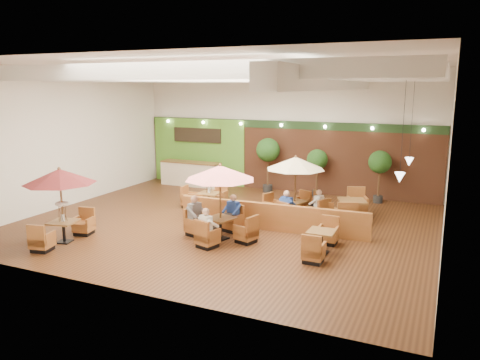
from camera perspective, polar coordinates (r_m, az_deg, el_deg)
The scene contains 17 objects.
room at distance 16.96m, azimuth 0.84°, elevation 7.52°, with size 14.04×14.00×5.52m.
service_counter at distance 22.88m, azimuth -6.02°, elevation 0.76°, with size 3.00×0.75×1.18m.
booth_divider at distance 15.78m, azimuth 3.78°, elevation -4.51°, with size 6.59×0.18×0.91m, color brown.
table_0 at distance 15.20m, azimuth -21.05°, elevation -0.66°, with size 2.19×2.40×2.38m.
table_1 at distance 14.55m, azimuth -2.43°, elevation -0.93°, with size 2.48×2.48×2.43m.
table_2 at distance 16.94m, azimuth 6.76°, elevation 0.56°, with size 2.43×2.43×2.34m.
table_3 at distance 18.45m, azimuth -4.39°, elevation -2.23°, with size 1.57×2.33×1.47m.
table_4 at distance 13.88m, azimuth 9.88°, elevation -7.47°, with size 0.76×2.25×0.85m.
table_5 at distance 17.20m, azimuth 12.46°, elevation -3.67°, with size 2.07×2.93×1.03m.
topiary_0 at distance 21.18m, azimuth 3.43°, elevation 3.41°, with size 1.07×1.07×2.48m.
topiary_1 at distance 20.53m, azimuth 9.39°, elevation 2.23°, with size 0.90×0.90×2.10m.
topiary_2 at distance 20.03m, azimuth 16.68°, elevation 1.87°, with size 0.94×0.94×2.19m.
diner_0 at distance 14.02m, azimuth -4.02°, elevation -5.30°, with size 0.43×0.40×0.77m.
diner_1 at distance 15.54m, azimuth -0.94°, elevation -3.59°, with size 0.42×0.36×0.79m.
diner_2 at distance 15.17m, azimuth -5.39°, elevation -3.91°, with size 0.41×0.47×0.86m.
diner_3 at distance 16.33m, azimuth 5.78°, elevation -2.92°, with size 0.42×0.36×0.78m.
diner_4 at distance 16.90m, azimuth 9.44°, elevation -2.62°, with size 0.35×0.39×0.71m.
Camera 1 is at (6.97, -14.32, 4.76)m, focal length 35.00 mm.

